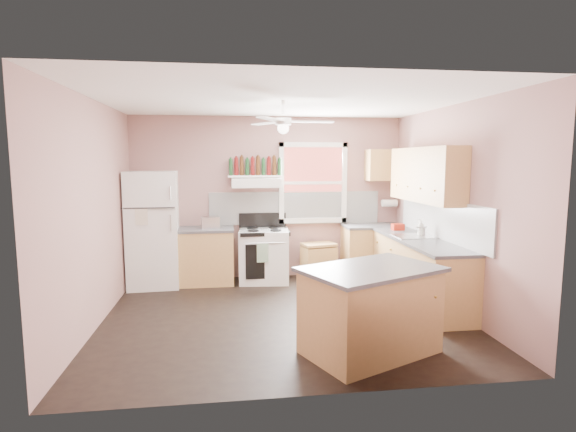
{
  "coord_description": "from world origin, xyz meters",
  "views": [
    {
      "loc": [
        -0.68,
        -5.52,
        1.98
      ],
      "look_at": [
        0.1,
        0.3,
        1.25
      ],
      "focal_mm": 28.0,
      "sensor_mm": 36.0,
      "label": 1
    }
  ],
  "objects": [
    {
      "name": "cart",
      "position": [
        0.82,
        1.75,
        0.27
      ],
      "size": [
        0.61,
        0.47,
        0.54
      ],
      "primitive_type": "cube",
      "rotation": [
        0.0,
        0.0,
        0.22
      ],
      "color": "#AF8549",
      "rests_on": "floor"
    },
    {
      "name": "bottle_shelf",
      "position": [
        -0.23,
        1.87,
        1.72
      ],
      "size": [
        0.9,
        0.26,
        0.03
      ],
      "primitive_type": "cube",
      "color": "white",
      "rests_on": "range_hood"
    },
    {
      "name": "range_hood",
      "position": [
        -0.23,
        1.75,
        1.62
      ],
      "size": [
        0.78,
        0.5,
        0.14
      ],
      "primitive_type": "cube",
      "color": "white",
      "rests_on": "wall_back"
    },
    {
      "name": "paper_towel",
      "position": [
        2.07,
        1.86,
        1.25
      ],
      "size": [
        0.26,
        0.12,
        0.12
      ],
      "primitive_type": "cylinder",
      "rotation": [
        0.0,
        1.57,
        0.0
      ],
      "color": "white",
      "rests_on": "wall_back"
    },
    {
      "name": "wine_bottles",
      "position": [
        -0.23,
        1.87,
        1.88
      ],
      "size": [
        0.86,
        0.06,
        0.31
      ],
      "color": "#143819",
      "rests_on": "bottle_shelf"
    },
    {
      "name": "soap_bottle",
      "position": [
        2.06,
        0.53,
        1.02
      ],
      "size": [
        0.1,
        0.1,
        0.24
      ],
      "primitive_type": "imported",
      "rotation": [
        0.0,
        0.0,
        4.6
      ],
      "color": "silver",
      "rests_on": "counter_right"
    },
    {
      "name": "counter_corner",
      "position": [
        1.75,
        1.7,
        0.88
      ],
      "size": [
        1.02,
        0.62,
        0.04
      ],
      "primitive_type": "cube",
      "color": "#424245",
      "rests_on": "base_cabinet_corner"
    },
    {
      "name": "base_cabinet_right",
      "position": [
        1.95,
        0.3,
        0.43
      ],
      "size": [
        0.6,
        2.2,
        0.86
      ],
      "primitive_type": "cube",
      "color": "#AF8549",
      "rests_on": "floor"
    },
    {
      "name": "base_cabinet_corner",
      "position": [
        1.75,
        1.7,
        0.43
      ],
      "size": [
        1.0,
        0.6,
        0.86
      ],
      "primitive_type": "cube",
      "color": "#AF8549",
      "rests_on": "floor"
    },
    {
      "name": "island",
      "position": [
        0.75,
        -1.22,
        0.43
      ],
      "size": [
        1.51,
        1.27,
        0.86
      ],
      "primitive_type": "cube",
      "rotation": [
        0.0,
        0.0,
        0.43
      ],
      "color": "#AF8549",
      "rests_on": "floor"
    },
    {
      "name": "counter_left",
      "position": [
        -1.06,
        1.7,
        0.88
      ],
      "size": [
        0.92,
        0.62,
        0.04
      ],
      "primitive_type": "cube",
      "color": "#424245",
      "rests_on": "base_cabinet_left"
    },
    {
      "name": "stove",
      "position": [
        -0.11,
        1.67,
        0.43
      ],
      "size": [
        0.84,
        0.71,
        0.86
      ],
      "primitive_type": "cube",
      "rotation": [
        0.0,
        0.0,
        -0.09
      ],
      "color": "white",
      "rests_on": "floor"
    },
    {
      "name": "refrigerator",
      "position": [
        -1.86,
        1.66,
        0.91
      ],
      "size": [
        0.81,
        0.79,
        1.81
      ],
      "primitive_type": "cube",
      "rotation": [
        0.0,
        0.0,
        0.05
      ],
      "color": "white",
      "rests_on": "floor"
    },
    {
      "name": "wall_left",
      "position": [
        -2.27,
        0.0,
        1.35
      ],
      "size": [
        0.05,
        4.0,
        2.7
      ],
      "primitive_type": "cube",
      "color": "#8F6661",
      "rests_on": "ground"
    },
    {
      "name": "backsplash_back",
      "position": [
        0.45,
        1.99,
        1.18
      ],
      "size": [
        2.9,
        0.03,
        0.55
      ],
      "primitive_type": "cube",
      "color": "white",
      "rests_on": "wall_back"
    },
    {
      "name": "wall_back",
      "position": [
        0.0,
        2.02,
        1.35
      ],
      "size": [
        4.5,
        0.05,
        2.7
      ],
      "primitive_type": "cube",
      "color": "#8F6661",
      "rests_on": "ground"
    },
    {
      "name": "toaster",
      "position": [
        -0.97,
        1.69,
        0.99
      ],
      "size": [
        0.3,
        0.2,
        0.18
      ],
      "primitive_type": "cube",
      "rotation": [
        0.0,
        0.0,
        0.16
      ],
      "color": "silver",
      "rests_on": "counter_left"
    },
    {
      "name": "base_cabinet_left",
      "position": [
        -1.06,
        1.7,
        0.43
      ],
      "size": [
        0.9,
        0.6,
        0.86
      ],
      "primitive_type": "cube",
      "color": "#AF8549",
      "rests_on": "floor"
    },
    {
      "name": "island_top",
      "position": [
        0.75,
        -1.22,
        0.88
      ],
      "size": [
        1.61,
        1.37,
        0.04
      ],
      "primitive_type": "cube",
      "rotation": [
        0.0,
        0.0,
        0.43
      ],
      "color": "#424245",
      "rests_on": "island"
    },
    {
      "name": "window_view",
      "position": [
        0.75,
        1.98,
        1.6
      ],
      "size": [
        1.0,
        0.02,
        1.2
      ],
      "primitive_type": "cube",
      "color": "maroon",
      "rests_on": "wall_back"
    },
    {
      "name": "upper_cabinet_right",
      "position": [
        2.08,
        0.5,
        1.78
      ],
      "size": [
        0.33,
        1.8,
        0.76
      ],
      "primitive_type": "cube",
      "color": "#AF8549",
      "rests_on": "wall_right"
    },
    {
      "name": "ceiling_fan_hub",
      "position": [
        0.0,
        0.0,
        2.45
      ],
      "size": [
        0.2,
        0.2,
        0.08
      ],
      "primitive_type": "cylinder",
      "color": "white",
      "rests_on": "ceiling"
    },
    {
      "name": "sink",
      "position": [
        1.94,
        0.5,
        0.9
      ],
      "size": [
        0.55,
        0.45,
        0.03
      ],
      "primitive_type": "cube",
      "color": "silver",
      "rests_on": "counter_right"
    },
    {
      "name": "ceiling",
      "position": [
        0.0,
        0.0,
        2.7
      ],
      "size": [
        4.5,
        4.5,
        0.0
      ],
      "primitive_type": "plane",
      "color": "white",
      "rests_on": "ground"
    },
    {
      "name": "wall_right",
      "position": [
        2.27,
        0.0,
        1.35
      ],
      "size": [
        0.05,
        4.0,
        2.7
      ],
      "primitive_type": "cube",
      "color": "#8F6661",
      "rests_on": "ground"
    },
    {
      "name": "backsplash_right",
      "position": [
        2.23,
        0.3,
        1.18
      ],
      "size": [
        0.03,
        2.6,
        0.55
      ],
      "primitive_type": "cube",
      "color": "white",
      "rests_on": "wall_right"
    },
    {
      "name": "counter_right",
      "position": [
        1.94,
        0.3,
        0.88
      ],
      "size": [
        0.62,
        2.22,
        0.04
      ],
      "primitive_type": "cube",
      "color": "#424245",
      "rests_on": "base_cabinet_right"
    },
    {
      "name": "floor",
      "position": [
        0.0,
        0.0,
        0.0
      ],
      "size": [
        4.5,
        4.5,
        0.0
      ],
      "primitive_type": "plane",
      "color": "black",
      "rests_on": "ground"
    },
    {
      "name": "faucet",
      "position": [
        2.1,
        0.5,
        0.97
      ],
      "size": [
        0.03,
        0.03,
        0.14
      ],
      "primitive_type": "cylinder",
      "color": "silver",
      "rests_on": "sink"
    },
    {
      "name": "window_frame",
      "position": [
        0.75,
        1.96,
        1.6
      ],
      "size": [
        1.16,
        0.07,
        1.36
      ],
      "primitive_type": "cube",
      "color": "white",
      "rests_on": "wall_back"
    },
    {
      "name": "upper_cabinet_corner",
      "position": [
        1.95,
        1.83,
        1.9
      ],
      "size": [
        0.6,
        0.33,
        0.52
      ],
      "primitive_type": "cube",
      "color": "#AF8549",
      "rests_on": "wall_back"
    },
    {
      "name": "red_caddy",
      "position": [
        1.93,
        1.1,
        0.95
      ],
      "size": [
        0.19,
        0.13,
        0.1
      ],
      "primitive_type": "cube",
      "rotation": [
        0.0,
        0.0,
        0.06
      ],
      "color": "#A71F0E",
      "rests_on": "counter_right"
    }
  ]
}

